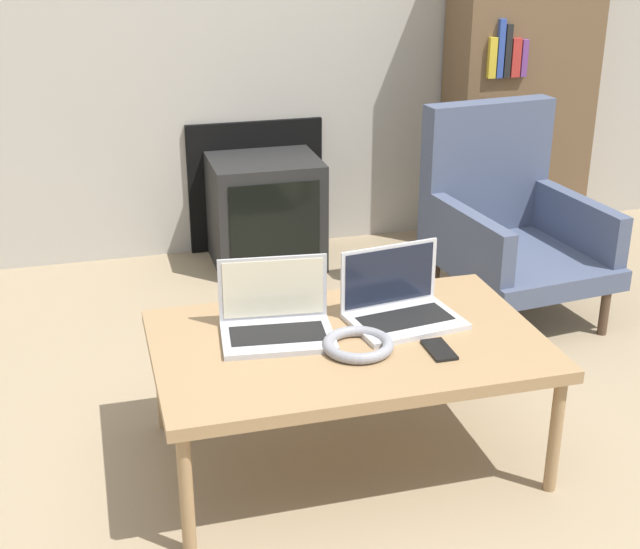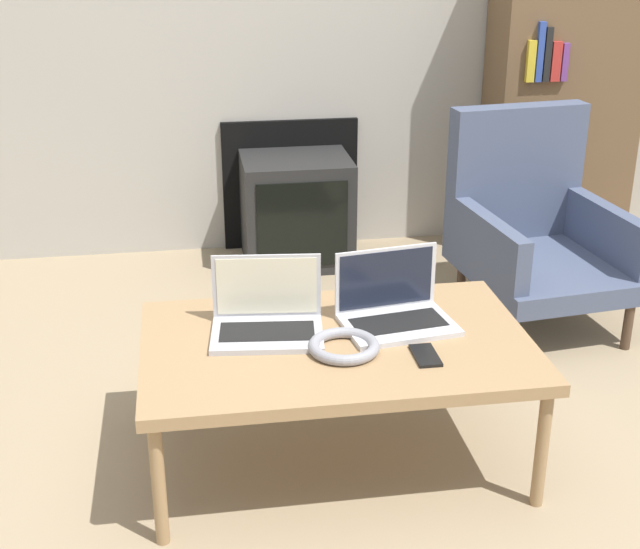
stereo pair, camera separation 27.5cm
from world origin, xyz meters
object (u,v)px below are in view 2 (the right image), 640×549
Objects in this scene: tv at (296,210)px; laptop_left at (267,317)px; armchair at (532,223)px; headphones at (344,346)px; phone at (425,355)px; laptop_right at (394,308)px.

laptop_left is at bearing -100.68° from tv.
tv is (0.28, 1.50, -0.19)m from laptop_left.
armchair reaches higher than tv.
tv is at bearing 135.36° from armchair.
armchair is at bearing 46.77° from headphones.
phone is at bearing -85.85° from tv.
laptop_right is at bearing -86.58° from tv.
laptop_left is 1.41m from armchair.
phone is at bearing -130.71° from armchair.
armchair reaches higher than headphones.
tv is (-0.13, 1.73, -0.15)m from phone.
laptop_left is at bearing -150.02° from armchair.
laptop_left is 0.47m from phone.
armchair reaches higher than phone.
phone is 1.74m from tv.
laptop_left is 0.42× the size of armchair.
phone is (0.04, -0.23, -0.04)m from laptop_right.
phone is at bearing -89.43° from laptop_right.
laptop_left reaches higher than tv.
armchair is at bearing 42.69° from laptop_left.
laptop_right is at bearing 98.92° from phone.
armchair is (0.85, -0.67, 0.12)m from tv.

